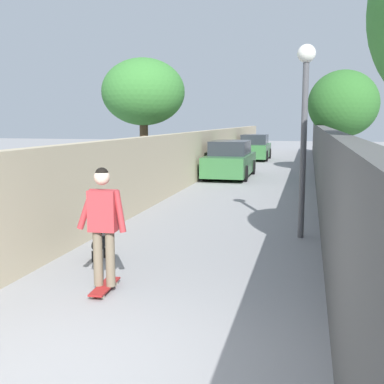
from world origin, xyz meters
TOP-DOWN VIEW (x-y plane):
  - ground_plane at (14.00, 0.00)m, footprint 80.00×80.00m
  - wall_left at (12.00, 2.40)m, footprint 48.00×0.30m
  - fence_right at (12.00, -2.40)m, footprint 48.00×0.30m
  - tree_right_mid at (19.00, -3.38)m, footprint 3.10×3.10m
  - tree_left_far at (13.00, 3.89)m, footprint 2.98×2.98m
  - lamp_post at (6.15, -1.85)m, footprint 0.36×0.36m
  - skateboard at (2.27, 0.77)m, footprint 0.81×0.26m
  - person_skateboarder at (2.27, 0.77)m, footprint 0.25×0.71m
  - dog at (3.73, 1.51)m, footprint 1.76×0.87m
  - car_near at (16.37, 1.25)m, footprint 4.34×1.80m
  - car_far at (25.83, 1.25)m, footprint 3.81×1.80m

SIDE VIEW (x-z plane):
  - ground_plane at x=14.00m, z-range 0.00..0.00m
  - skateboard at x=2.27m, z-range 0.03..0.11m
  - dog at x=3.73m, z-range -0.25..0.80m
  - car_far at x=25.83m, z-range -0.06..1.48m
  - car_near at x=16.37m, z-range -0.05..1.49m
  - wall_left at x=12.00m, z-range 0.00..1.95m
  - person_skateboarder at x=2.27m, z-range 0.22..1.89m
  - fence_right at x=12.00m, z-range 0.00..2.17m
  - lamp_post at x=6.15m, z-range 0.75..4.60m
  - tree_right_mid at x=19.00m, z-range 0.81..5.41m
  - tree_left_far at x=13.00m, z-range 1.08..5.67m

